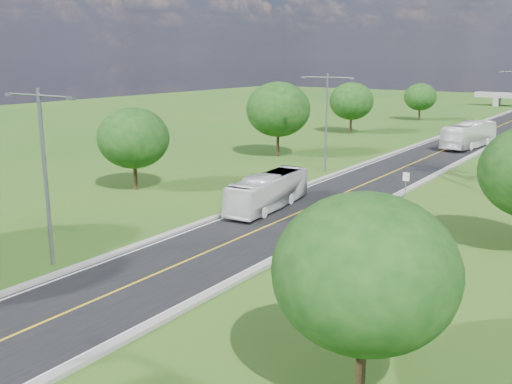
% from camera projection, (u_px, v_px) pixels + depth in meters
% --- Properties ---
extents(ground, '(260.00, 260.00, 0.00)m').
position_uv_depth(ground, '(429.00, 157.00, 67.74)').
color(ground, '#235718').
rests_on(ground, ground).
extents(road, '(8.00, 150.00, 0.06)m').
position_uv_depth(road, '(445.00, 150.00, 72.53)').
color(road, black).
rests_on(road, ground).
extents(curb_left, '(0.50, 150.00, 0.22)m').
position_uv_depth(curb_left, '(412.00, 146.00, 74.87)').
color(curb_left, gray).
rests_on(curb_left, ground).
extents(curb_right, '(0.50, 150.00, 0.22)m').
position_uv_depth(curb_right, '(479.00, 152.00, 70.16)').
color(curb_right, gray).
rests_on(curb_right, ground).
extents(speed_limit_sign, '(0.55, 0.09, 2.40)m').
position_uv_depth(speed_limit_sign, '(406.00, 181.00, 46.89)').
color(speed_limit_sign, slate).
rests_on(speed_limit_sign, ground).
extents(streetlight_near_left, '(5.90, 0.25, 10.00)m').
position_uv_depth(streetlight_near_left, '(44.00, 163.00, 31.33)').
color(streetlight_near_left, slate).
rests_on(streetlight_near_left, ground).
extents(streetlight_mid_left, '(5.90, 0.25, 10.00)m').
position_uv_depth(streetlight_mid_left, '(326.00, 114.00, 57.70)').
color(streetlight_mid_left, slate).
rests_on(streetlight_mid_left, ground).
extents(tree_lb, '(6.30, 6.30, 7.33)m').
position_uv_depth(tree_lb, '(133.00, 138.00, 49.96)').
color(tree_lb, black).
rests_on(tree_lb, ground).
extents(tree_lc, '(7.56, 7.56, 8.79)m').
position_uv_depth(tree_lc, '(278.00, 109.00, 66.77)').
color(tree_lc, black).
rests_on(tree_lc, ground).
extents(tree_ld, '(6.72, 6.72, 7.82)m').
position_uv_depth(tree_ld, '(351.00, 101.00, 87.21)').
color(tree_ld, black).
rests_on(tree_ld, ground).
extents(tree_le, '(5.88, 5.88, 6.84)m').
position_uv_depth(tree_le, '(420.00, 97.00, 105.15)').
color(tree_le, black).
rests_on(tree_le, ground).
extents(tree_ra, '(6.30, 6.30, 7.33)m').
position_uv_depth(tree_ra, '(365.00, 272.00, 18.94)').
color(tree_ra, black).
rests_on(tree_ra, ground).
extents(bus_outbound, '(4.25, 12.06, 3.29)m').
position_uv_depth(bus_outbound, '(469.00, 135.00, 73.82)').
color(bus_outbound, white).
rests_on(bus_outbound, road).
extents(bus_inbound, '(3.25, 10.05, 2.75)m').
position_uv_depth(bus_inbound, '(268.00, 191.00, 44.21)').
color(bus_inbound, white).
rests_on(bus_inbound, road).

